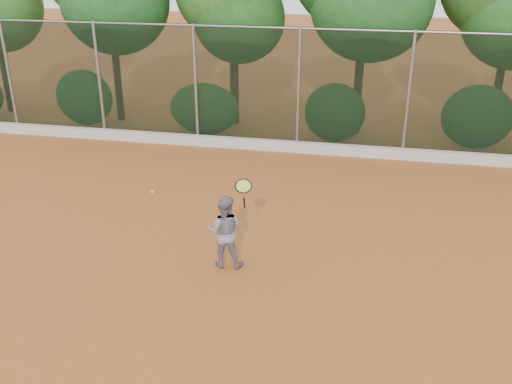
# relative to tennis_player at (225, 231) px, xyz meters

# --- Properties ---
(ground) EXTENTS (80.00, 80.00, 0.00)m
(ground) POSITION_rel_tennis_player_xyz_m (0.46, -0.33, -0.71)
(ground) COLOR #A75A27
(ground) RESTS_ON ground
(concrete_curb) EXTENTS (24.00, 0.20, 0.30)m
(concrete_curb) POSITION_rel_tennis_player_xyz_m (0.46, 6.49, -0.56)
(concrete_curb) COLOR beige
(concrete_curb) RESTS_ON ground
(tennis_player) EXTENTS (0.74, 0.60, 1.41)m
(tennis_player) POSITION_rel_tennis_player_xyz_m (0.00, 0.00, 0.00)
(tennis_player) COLOR gray
(tennis_player) RESTS_ON ground
(chainlink_fence) EXTENTS (24.09, 0.09, 3.50)m
(chainlink_fence) POSITION_rel_tennis_player_xyz_m (0.46, 6.67, 1.15)
(chainlink_fence) COLOR black
(chainlink_fence) RESTS_ON ground
(tennis_racket) EXTENTS (0.35, 0.32, 0.59)m
(tennis_racket) POSITION_rel_tennis_player_xyz_m (0.38, -0.07, 0.94)
(tennis_racket) COLOR black
(tennis_racket) RESTS_ON ground
(tennis_ball_in_flight) EXTENTS (0.07, 0.07, 0.07)m
(tennis_ball_in_flight) POSITION_rel_tennis_player_xyz_m (-1.35, 0.02, 0.67)
(tennis_ball_in_flight) COLOR #BDD12F
(tennis_ball_in_flight) RESTS_ON ground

